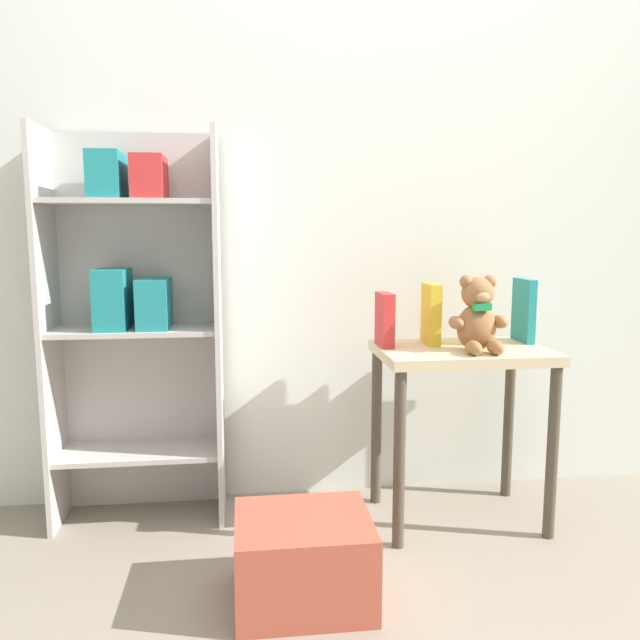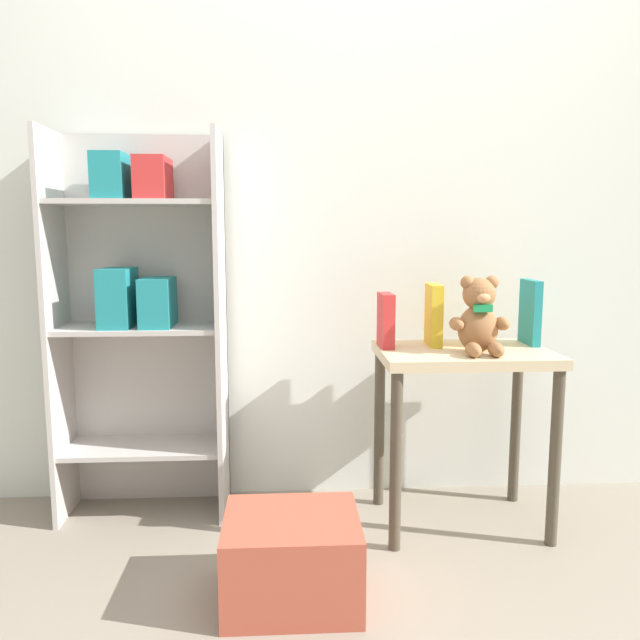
{
  "view_description": "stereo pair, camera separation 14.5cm",
  "coord_description": "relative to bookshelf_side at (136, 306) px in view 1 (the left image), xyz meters",
  "views": [
    {
      "loc": [
        -0.43,
        -1.0,
        1.06
      ],
      "look_at": [
        -0.16,
        1.16,
        0.75
      ],
      "focal_mm": 35.0,
      "sensor_mm": 36.0,
      "label": 1
    },
    {
      "loc": [
        -0.28,
        -1.02,
        1.06
      ],
      "look_at": [
        -0.16,
        1.16,
        0.75
      ],
      "focal_mm": 35.0,
      "sensor_mm": 36.0,
      "label": 2
    }
  ],
  "objects": [
    {
      "name": "display_table",
      "position": [
        1.16,
        -0.19,
        -0.26
      ],
      "size": [
        0.6,
        0.42,
        0.65
      ],
      "color": "beige",
      "rests_on": "ground_plane"
    },
    {
      "name": "book_standing_teal",
      "position": [
        1.43,
        -0.1,
        -0.03
      ],
      "size": [
        0.03,
        0.15,
        0.24
      ],
      "primitive_type": "cube",
      "rotation": [
        0.0,
        0.0,
        -0.01
      ],
      "color": "teal",
      "rests_on": "display_table"
    },
    {
      "name": "teddy_bear",
      "position": [
        1.19,
        -0.26,
        -0.02
      ],
      "size": [
        0.2,
        0.18,
        0.26
      ],
      "color": "#99663D",
      "rests_on": "display_table"
    },
    {
      "name": "wall_back",
      "position": [
        0.81,
        0.15,
        0.46
      ],
      "size": [
        4.8,
        0.06,
        2.5
      ],
      "color": "silver",
      "rests_on": "ground_plane"
    },
    {
      "name": "book_standing_red",
      "position": [
        0.89,
        -0.13,
        -0.05
      ],
      "size": [
        0.05,
        0.13,
        0.19
      ],
      "primitive_type": "cube",
      "rotation": [
        0.0,
        0.0,
        0.02
      ],
      "color": "red",
      "rests_on": "display_table"
    },
    {
      "name": "bookshelf_side",
      "position": [
        0.0,
        0.0,
        0.0
      ],
      "size": [
        0.61,
        0.28,
        1.42
      ],
      "color": "#BCB7B2",
      "rests_on": "ground_plane"
    },
    {
      "name": "storage_bin",
      "position": [
        0.55,
        -0.64,
        -0.67
      ],
      "size": [
        0.39,
        0.34,
        0.25
      ],
      "color": "#AD4C38",
      "rests_on": "ground_plane"
    },
    {
      "name": "book_standing_orange",
      "position": [
        1.25,
        -0.1,
        -0.05
      ],
      "size": [
        0.03,
        0.14,
        0.2
      ],
      "primitive_type": "cube",
      "rotation": [
        0.0,
        0.0,
        -0.03
      ],
      "color": "orange",
      "rests_on": "display_table"
    },
    {
      "name": "book_standing_yellow",
      "position": [
        1.07,
        -0.11,
        -0.03
      ],
      "size": [
        0.05,
        0.15,
        0.22
      ],
      "primitive_type": "cube",
      "rotation": [
        0.0,
        0.0,
        -0.04
      ],
      "color": "gold",
      "rests_on": "display_table"
    }
  ]
}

